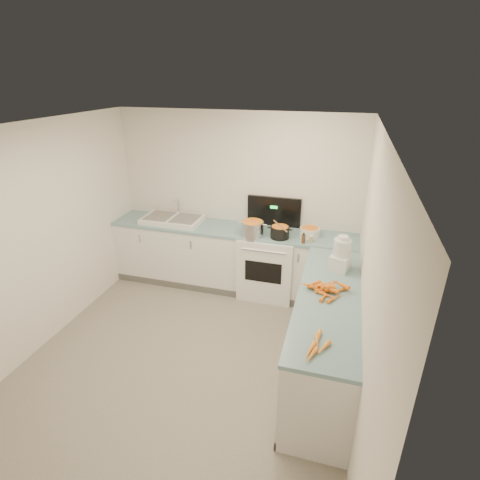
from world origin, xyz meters
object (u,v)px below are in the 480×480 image
(stove, at_px, (268,263))
(spice_jar, at_px, (311,239))
(mixing_bowl, at_px, (310,232))
(extract_bottle, at_px, (303,239))
(black_pot, at_px, (280,233))
(steel_pot, at_px, (253,229))
(sink, at_px, (173,219))
(food_processor, at_px, (341,255))

(stove, distance_m, spice_jar, 0.79)
(stove, xyz_separation_m, spice_jar, (0.58, -0.16, 0.50))
(mixing_bowl, bearing_deg, spice_jar, -77.42)
(mixing_bowl, relative_size, extract_bottle, 2.22)
(black_pot, distance_m, spice_jar, 0.42)
(steel_pot, xyz_separation_m, black_pot, (0.36, 0.04, -0.02))
(sink, distance_m, mixing_bowl, 1.99)
(extract_bottle, height_order, spice_jar, extract_bottle)
(sink, relative_size, spice_jar, 11.14)
(steel_pot, distance_m, food_processor, 1.33)
(sink, height_order, extract_bottle, sink)
(black_pot, xyz_separation_m, extract_bottle, (0.32, -0.09, -0.01))
(steel_pot, relative_size, spice_jar, 3.97)
(black_pot, bearing_deg, extract_bottle, -15.53)
(steel_pot, height_order, food_processor, food_processor)
(steel_pot, xyz_separation_m, extract_bottle, (0.69, -0.05, -0.03))
(mixing_bowl, height_order, spice_jar, mixing_bowl)
(stove, xyz_separation_m, sink, (-1.45, 0.02, 0.50))
(sink, relative_size, extract_bottle, 7.24)
(stove, relative_size, spice_jar, 17.61)
(mixing_bowl, xyz_separation_m, spice_jar, (0.04, -0.18, -0.02))
(stove, height_order, black_pot, stove)
(spice_jar, bearing_deg, black_pot, 176.20)
(sink, xyz_separation_m, extract_bottle, (1.94, -0.23, 0.02))
(mixing_bowl, bearing_deg, steel_pot, -165.30)
(spice_jar, relative_size, food_processor, 0.19)
(stove, xyz_separation_m, steel_pot, (-0.20, -0.17, 0.56))
(black_pot, distance_m, mixing_bowl, 0.41)
(steel_pot, xyz_separation_m, mixing_bowl, (0.74, 0.19, -0.03))
(steel_pot, bearing_deg, stove, 40.32)
(black_pot, bearing_deg, steel_pot, -174.15)
(mixing_bowl, height_order, extract_bottle, mixing_bowl)
(steel_pot, height_order, spice_jar, steel_pot)
(stove, height_order, steel_pot, stove)
(extract_bottle, bearing_deg, mixing_bowl, 78.34)
(extract_bottle, distance_m, spice_jar, 0.11)
(extract_bottle, relative_size, food_processor, 0.29)
(black_pot, relative_size, extract_bottle, 2.10)
(spice_jar, bearing_deg, food_processor, -59.53)
(stove, height_order, extract_bottle, stove)
(sink, distance_m, steel_pot, 1.27)
(black_pot, xyz_separation_m, mixing_bowl, (0.38, 0.16, -0.01))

